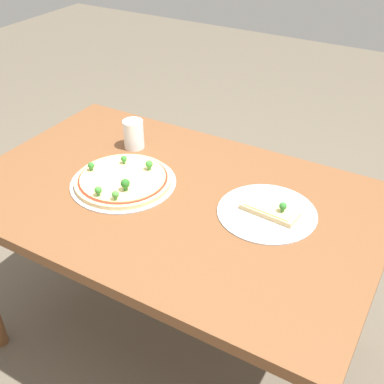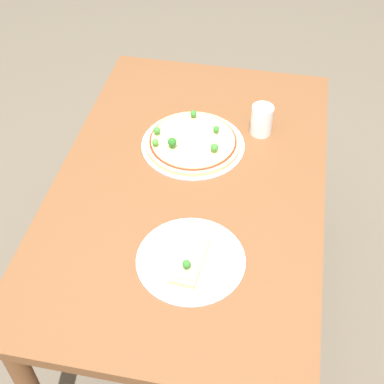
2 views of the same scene
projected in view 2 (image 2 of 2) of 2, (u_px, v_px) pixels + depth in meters
The scene contains 5 objects.
ground_plane at pixel (190, 304), 2.17m from camera, with size 8.00×8.00×0.00m, color brown.
dining_table at pixel (190, 200), 1.73m from camera, with size 1.31×0.83×0.71m.
pizza_tray_whole at pixel (193, 142), 1.77m from camera, with size 0.34×0.34×0.06m.
pizza_tray_slice at pixel (190, 260), 1.44m from camera, with size 0.30×0.30×0.06m.
drinking_cup at pixel (262, 120), 1.79m from camera, with size 0.07×0.07×0.11m, color white.
Camera 2 is at (-1.16, -0.23, 1.88)m, focal length 50.00 mm.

